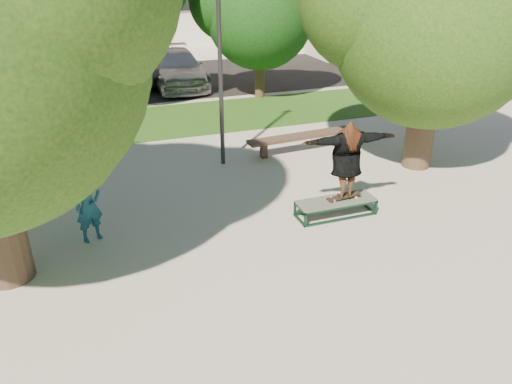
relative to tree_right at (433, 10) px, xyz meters
name	(u,v)px	position (x,y,z in m)	size (l,w,h in m)	color
ground	(247,262)	(-5.92, -3.08, -4.09)	(120.00, 120.00, 0.00)	#A8A59A
grass_strip	(188,119)	(-4.92, 6.42, -4.08)	(30.00, 4.00, 0.02)	#234413
asphalt_strip	(135,82)	(-5.92, 12.92, -4.09)	(40.00, 8.00, 0.01)	black
tree_right	(433,10)	(0.00, 0.00, 0.00)	(6.24, 5.33, 6.51)	#38281E
bg_tree_right	(258,8)	(-1.48, 8.48, -0.60)	(5.04, 4.31, 5.43)	#38281E
lamppost	(220,49)	(-4.92, 1.92, -0.94)	(0.25, 0.15, 6.11)	#2D2D30
grind_box	(336,208)	(-3.42, -1.94, -3.90)	(1.80, 0.60, 0.38)	#113424
skater_rig	(347,160)	(-3.23, -1.94, -2.77)	(2.19, 0.80, 1.82)	white
bystander	(88,206)	(-8.63, -1.18, -3.33)	(0.56, 0.37, 1.54)	#195060
bench	(303,137)	(-2.42, 2.03, -3.65)	(3.47, 0.71, 0.53)	#47352A
car_dark	(16,72)	(-10.92, 13.42, -3.35)	(1.57, 4.50, 1.48)	black
car_grey	(142,62)	(-5.45, 13.42, -3.29)	(2.68, 5.81, 1.61)	slate
car_silver_b	(177,68)	(-4.19, 11.57, -3.33)	(2.15, 5.30, 1.54)	#B4B3B8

